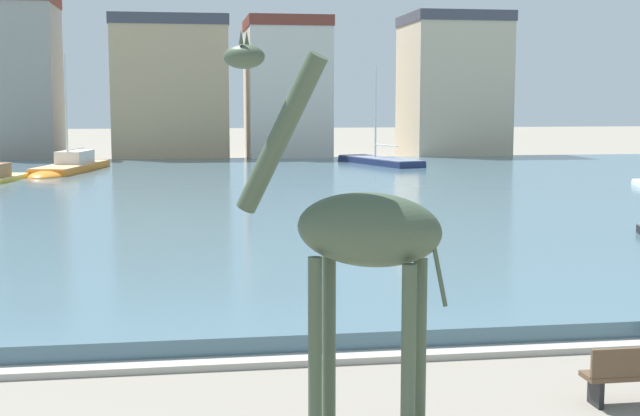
# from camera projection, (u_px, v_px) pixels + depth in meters

# --- Properties ---
(harbor_water) EXTENTS (88.13, 50.28, 0.43)m
(harbor_water) POSITION_uv_depth(u_px,v_px,m) (263.00, 196.00, 40.44)
(harbor_water) COLOR #476675
(harbor_water) RESTS_ON ground
(quay_edge_coping) EXTENTS (88.13, 0.50, 0.12)m
(quay_edge_coping) POSITION_uv_depth(u_px,v_px,m) (393.00, 356.00, 15.56)
(quay_edge_coping) COLOR #ADA89E
(quay_edge_coping) RESTS_ON ground
(giraffe_statue) EXTENTS (2.86, 2.05, 5.46)m
(giraffe_statue) POSITION_uv_depth(u_px,v_px,m) (356.00, 237.00, 11.35)
(giraffe_statue) COLOR #3D4C38
(giraffe_statue) RESTS_ON ground
(sailboat_navy) EXTENTS (4.63, 9.47, 6.94)m
(sailboat_navy) POSITION_uv_depth(u_px,v_px,m) (374.00, 163.00, 59.16)
(sailboat_navy) COLOR navy
(sailboat_navy) RESTS_ON ground
(sailboat_orange) EXTENTS (4.05, 9.89, 7.34)m
(sailboat_orange) POSITION_uv_depth(u_px,v_px,m) (68.00, 170.00, 51.94)
(sailboat_orange) COLOR orange
(sailboat_orange) RESTS_ON ground
(townhouse_corner_house) EXTENTS (6.09, 7.10, 12.53)m
(townhouse_corner_house) POSITION_uv_depth(u_px,v_px,m) (17.00, 79.00, 66.41)
(townhouse_corner_house) COLOR gray
(townhouse_corner_house) RESTS_ON ground
(townhouse_narrow_midrow) EXTENTS (8.64, 5.15, 10.89)m
(townhouse_narrow_midrow) POSITION_uv_depth(u_px,v_px,m) (170.00, 90.00, 65.79)
(townhouse_narrow_midrow) COLOR tan
(townhouse_narrow_midrow) RESTS_ON ground
(townhouse_tall_gabled) EXTENTS (6.19, 7.47, 10.81)m
(townhouse_tall_gabled) POSITION_uv_depth(u_px,v_px,m) (287.00, 90.00, 67.18)
(townhouse_tall_gabled) COLOR beige
(townhouse_tall_gabled) RESTS_ON ground
(townhouse_end_terrace) EXTENTS (7.54, 7.75, 11.39)m
(townhouse_end_terrace) POSITION_uv_depth(u_px,v_px,m) (453.00, 87.00, 69.76)
(townhouse_end_terrace) COLOR #C6B293
(townhouse_end_terrace) RESTS_ON ground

